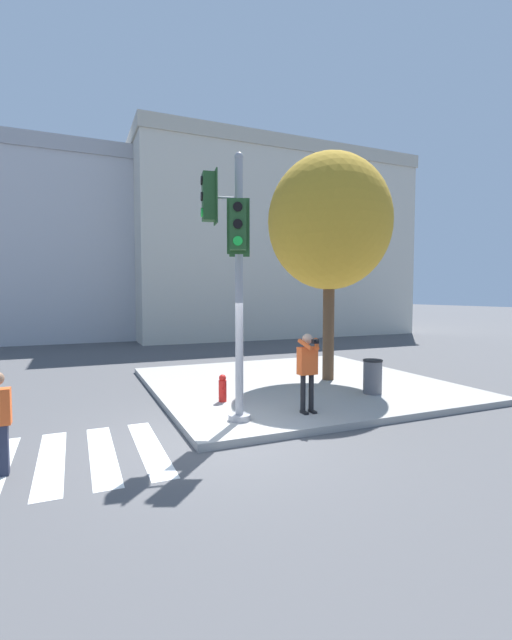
# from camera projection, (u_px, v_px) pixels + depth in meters

# --- Properties ---
(ground_plane) EXTENTS (160.00, 160.00, 0.00)m
(ground_plane) POSITION_uv_depth(u_px,v_px,m) (217.00, 440.00, 7.83)
(ground_plane) COLOR #4C4C4F
(sidewalk_corner) EXTENTS (8.00, 8.00, 0.15)m
(sidewalk_corner) POSITION_uv_depth(u_px,v_px,m) (295.00, 384.00, 12.41)
(sidewalk_corner) COLOR #9E9B96
(sidewalk_corner) RESTS_ON ground_plane
(crosswalk_stripes) EXTENTS (3.52, 2.92, 0.01)m
(crosswalk_stripes) POSITION_uv_depth(u_px,v_px,m) (51.00, 461.00, 6.84)
(crosswalk_stripes) COLOR silver
(crosswalk_stripes) RESTS_ON ground_plane
(traffic_signal_pole) EXTENTS (1.15, 1.43, 5.26)m
(traffic_signal_pole) POSITION_uv_depth(u_px,v_px,m) (233.00, 253.00, 8.32)
(traffic_signal_pole) COLOR #939399
(traffic_signal_pole) RESTS_ON sidewalk_corner
(person_photographer) EXTENTS (0.50, 0.53, 1.69)m
(person_photographer) POSITION_uv_depth(u_px,v_px,m) (308.00, 365.00, 9.03)
(person_photographer) COLOR black
(person_photographer) RESTS_ON sidewalk_corner
(street_tree) EXTENTS (3.57, 3.57, 6.57)m
(street_tree) POSITION_uv_depth(u_px,v_px,m) (330.00, 222.00, 12.36)
(street_tree) COLOR brown
(street_tree) RESTS_ON sidewalk_corner
(fire_hydrant) EXTENTS (0.19, 0.25, 0.64)m
(fire_hydrant) POSITION_uv_depth(u_px,v_px,m) (223.00, 388.00, 10.01)
(fire_hydrant) COLOR red
(fire_hydrant) RESTS_ON sidewalk_corner
(trash_bin) EXTENTS (0.49, 0.49, 0.86)m
(trash_bin) POSITION_uv_depth(u_px,v_px,m) (373.00, 377.00, 10.83)
(trash_bin) COLOR #5B5B60
(trash_bin) RESTS_ON sidewalk_corner
(building_left) EXTENTS (11.62, 13.87, 10.93)m
(building_left) POSITION_uv_depth(u_px,v_px,m) (36.00, 251.00, 28.04)
(building_left) COLOR #BCBCC1
(building_left) RESTS_ON ground_plane
(building_right) EXTENTS (18.08, 14.10, 11.83)m
(building_right) POSITION_uv_depth(u_px,v_px,m) (251.00, 250.00, 31.50)
(building_right) COLOR beige
(building_right) RESTS_ON ground_plane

